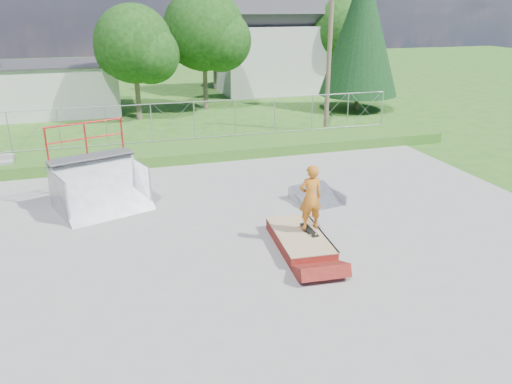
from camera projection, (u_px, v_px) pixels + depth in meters
ground at (262, 242)px, 14.59m from camera, size 120.00×120.00×0.00m
concrete_pad at (262, 241)px, 14.58m from camera, size 20.00×16.00×0.04m
grass_berm at (199, 150)px, 23.00m from camera, size 24.00×3.00×0.50m
grind_box at (300, 240)px, 14.25m from camera, size 1.53×2.83×0.41m
quarter_pipe at (100, 170)px, 16.44m from camera, size 3.40×3.13×2.79m
flat_bank_ramp at (318, 197)px, 17.41m from camera, size 1.72×1.81×0.45m
skateboard at (309, 230)px, 14.28m from camera, size 0.33×0.82×0.13m
skater at (310, 200)px, 13.95m from camera, size 0.69×0.45×1.89m
chain_link_fence at (194, 120)px, 23.49m from camera, size 20.00×0.06×1.80m
utility_building_flat at (36, 89)px, 31.54m from camera, size 10.00×6.00×3.00m
gable_house at (270, 41)px, 38.98m from camera, size 8.40×6.08×8.94m
utility_pole at (329, 56)px, 25.98m from camera, size 0.24×0.24×8.00m
tree_left_near at (139, 47)px, 28.57m from camera, size 4.76×4.48×6.65m
tree_center at (209, 33)px, 31.37m from camera, size 5.44×5.12×7.60m
tree_right_far at (345, 32)px, 38.23m from camera, size 5.10×4.80×7.12m
tree_back_mid at (218, 43)px, 39.67m from camera, size 4.08×3.84×5.70m
conifer_tree at (362, 30)px, 31.33m from camera, size 5.04×5.04×9.10m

